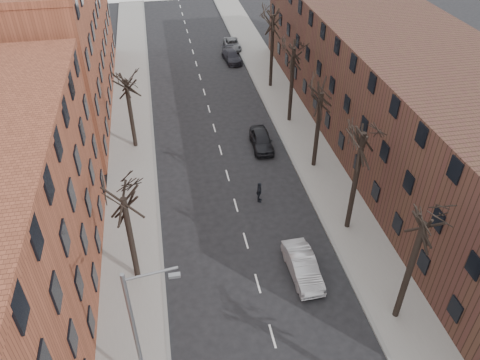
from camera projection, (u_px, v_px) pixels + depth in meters
sidewalk_left at (131, 141)px, 43.93m from camera, size 4.00×90.00×0.15m
sidewalk_right at (296, 125)px, 46.29m from camera, size 4.00×90.00×0.15m
building_left_far at (38, 40)px, 45.66m from camera, size 12.00×28.00×14.00m
building_right at (404, 96)px, 40.58m from camera, size 12.00×50.00×10.00m
tree_right_b at (395, 316)px, 28.21m from camera, size 5.20×5.20×10.80m
tree_right_c at (347, 227)px, 34.49m from camera, size 5.20×5.20×11.60m
tree_right_d at (313, 166)px, 40.78m from camera, size 5.20×5.20×10.00m
tree_right_e at (289, 121)px, 47.06m from camera, size 5.20×5.20×10.80m
tree_right_f at (270, 86)px, 53.34m from camera, size 5.20×5.20×11.60m
tree_left_a at (138, 277)px, 30.69m from camera, size 5.20×5.20×9.50m
tree_left_b at (136, 147)px, 43.25m from camera, size 5.20×5.20×9.50m
streetlight at (139, 333)px, 21.47m from camera, size 2.45×0.22×9.03m
silver_sedan at (303, 266)px, 30.41m from camera, size 1.78×4.67×1.52m
parked_car_near at (262, 140)px, 42.74m from camera, size 1.96×4.54×1.53m
parked_car_mid at (232, 56)px, 58.76m from camera, size 2.23×4.66×1.31m
parked_car_far at (232, 44)px, 62.19m from camera, size 2.02×4.34×1.20m
pedestrian_crossing at (259, 192)px, 36.40m from camera, size 0.75×1.13×1.78m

